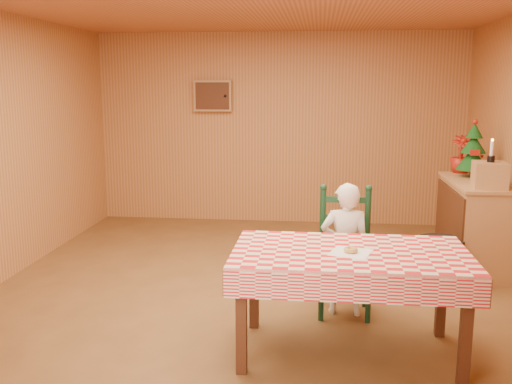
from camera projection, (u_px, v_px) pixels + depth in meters
ground at (254, 299)px, 5.15m from camera, size 6.00×6.00×0.00m
cabin_walls at (260, 93)px, 5.32m from camera, size 5.10×6.05×2.65m
dining_table at (350, 262)px, 4.00m from camera, size 1.66×0.96×0.77m
ladder_chair at (345, 254)px, 4.80m from camera, size 0.44×0.40×1.08m
seated_child at (345, 249)px, 4.73m from camera, size 0.41×0.27×1.12m
napkin at (351, 252)px, 3.93m from camera, size 0.33×0.33×0.00m
donut at (351, 250)px, 3.93m from camera, size 0.13×0.13×0.03m
shelf_unit at (473, 225)px, 5.96m from camera, size 0.54×1.24×0.93m
crate at (490, 175)px, 5.45m from camera, size 0.33×0.33×0.25m
christmas_tree at (473, 151)px, 6.06m from camera, size 0.34×0.34×0.62m
flower_arrangement at (461, 154)px, 6.37m from camera, size 0.28×0.28×0.42m
candle_set at (491, 155)px, 5.42m from camera, size 0.07×0.07×0.22m
storage_bin at (440, 261)px, 5.54m from camera, size 0.48×0.48×0.44m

